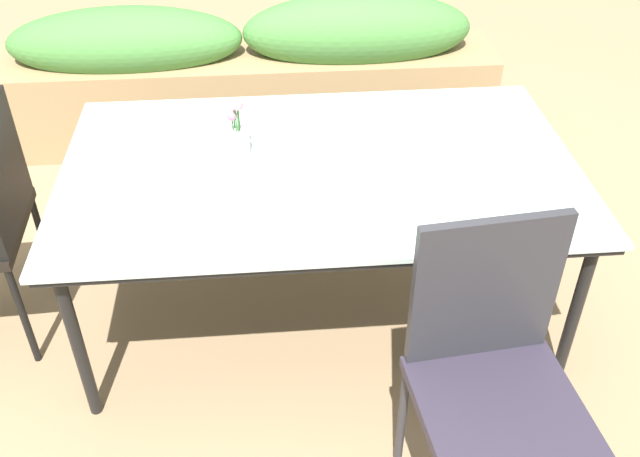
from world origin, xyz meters
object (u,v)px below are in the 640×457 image
chair_near_right (493,368)px  flower_vase (238,133)px  planter_box (247,74)px  dining_table (320,173)px

chair_near_right → flower_vase: size_ratio=4.25×
chair_near_right → planter_box: size_ratio=0.36×
dining_table → planter_box: size_ratio=0.68×
dining_table → chair_near_right: (0.42, -0.90, -0.10)m
chair_near_right → flower_vase: (-0.71, 1.00, 0.23)m
dining_table → flower_vase: 0.34m
dining_table → flower_vase: (-0.29, 0.10, 0.13)m
dining_table → planter_box: (-0.28, 1.49, -0.28)m
dining_table → flower_vase: flower_vase is taller
chair_near_right → planter_box: chair_near_right is taller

